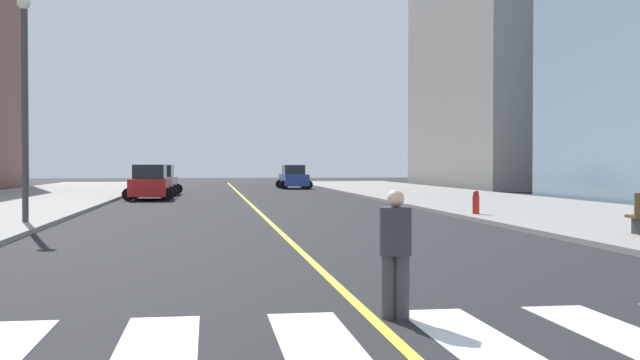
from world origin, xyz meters
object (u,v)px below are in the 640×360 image
(car_blue_nearest, at_px, (294,178))
(fire_hydrant, at_px, (476,203))
(car_red_third, at_px, (150,183))
(pedestrian_crossing, at_px, (396,248))
(car_silver_second, at_px, (160,181))
(street_lamp, at_px, (24,89))

(car_blue_nearest, bearing_deg, fire_hydrant, 93.27)
(car_red_third, bearing_deg, pedestrian_crossing, -79.40)
(car_blue_nearest, xyz_separation_m, car_silver_second, (-10.21, -12.20, 0.01))
(car_red_third, distance_m, fire_hydrant, 21.30)
(car_blue_nearest, height_order, car_silver_second, car_silver_second)
(car_blue_nearest, xyz_separation_m, fire_hydrant, (2.99, -35.68, -0.34))
(street_lamp, bearing_deg, fire_hydrant, 6.40)
(car_blue_nearest, bearing_deg, car_silver_second, 48.55)
(car_blue_nearest, relative_size, pedestrian_crossing, 2.62)
(car_blue_nearest, relative_size, fire_hydrant, 4.99)
(car_blue_nearest, bearing_deg, street_lamp, 69.40)
(car_silver_second, xyz_separation_m, fire_hydrant, (13.20, -23.48, -0.35))
(pedestrian_crossing, relative_size, fire_hydrant, 1.91)
(street_lamp, bearing_deg, car_red_third, 81.82)
(pedestrian_crossing, height_order, street_lamp, street_lamp)
(car_red_third, bearing_deg, car_blue_nearest, 62.85)
(pedestrian_crossing, height_order, fire_hydrant, pedestrian_crossing)
(fire_hydrant, height_order, street_lamp, street_lamp)
(car_blue_nearest, relative_size, street_lamp, 0.61)
(car_silver_second, distance_m, fire_hydrant, 26.94)
(car_silver_second, xyz_separation_m, car_red_third, (-0.11, -6.86, 0.01))
(pedestrian_crossing, bearing_deg, car_silver_second, -62.52)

